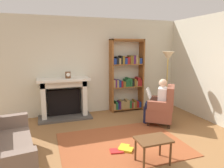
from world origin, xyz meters
TOP-DOWN VIEW (x-y plane):
  - ground at (0.00, 0.00)m, footprint 14.00×14.00m
  - back_wall at (0.00, 2.55)m, footprint 5.60×0.10m
  - side_wall_right at (2.65, 1.25)m, footprint 0.10×5.20m
  - area_rug at (0.00, 0.30)m, footprint 2.40×1.80m
  - fireplace at (-0.90, 2.30)m, footprint 1.38×0.64m
  - mantel_clock at (-0.78, 2.20)m, footprint 0.14×0.14m
  - bookshelf at (0.95, 2.33)m, footprint 1.00×0.32m
  - armchair_reading at (1.34, 0.97)m, footprint 0.88×0.88m
  - seated_reader at (1.24, 1.04)m, footprint 0.59×0.56m
  - sofa_floral at (-2.04, 0.09)m, footprint 0.94×1.78m
  - side_table at (0.23, -0.48)m, footprint 0.56×0.39m
  - scattered_books at (-0.07, 0.06)m, footprint 0.47×0.38m
  - floor_lamp at (1.81, 1.54)m, footprint 0.32×0.32m

SIDE VIEW (x-z plane):
  - ground at x=0.00m, z-range 0.00..0.00m
  - area_rug at x=0.00m, z-range 0.00..0.01m
  - scattered_books at x=-0.07m, z-range 0.01..0.05m
  - sofa_floral at x=-2.04m, z-range -0.10..0.75m
  - side_table at x=0.23m, z-range 0.15..0.58m
  - armchair_reading at x=1.34m, z-range -0.06..0.91m
  - fireplace at x=-0.90m, z-range 0.03..1.12m
  - seated_reader at x=1.24m, z-range 0.05..1.19m
  - bookshelf at x=0.95m, z-range -0.06..2.06m
  - mantel_clock at x=-0.78m, z-range 1.08..1.25m
  - back_wall at x=0.00m, z-range 0.00..2.70m
  - side_wall_right at x=2.65m, z-range 0.00..2.70m
  - floor_lamp at x=1.81m, z-range 0.62..2.40m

